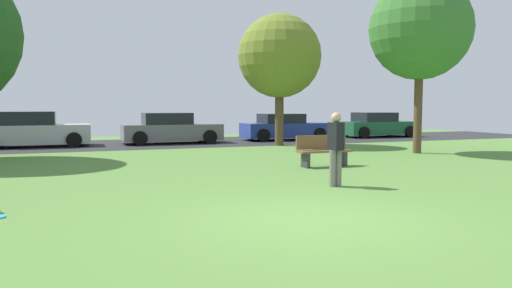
% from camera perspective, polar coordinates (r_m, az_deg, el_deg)
% --- Properties ---
extents(ground_plane, '(44.00, 44.00, 0.00)m').
position_cam_1_polar(ground_plane, '(7.51, 6.47, -8.90)').
color(ground_plane, '#547F38').
extents(road_strip, '(44.00, 6.40, 0.01)m').
position_cam_1_polar(road_strip, '(22.79, -12.38, 0.07)').
color(road_strip, '#28282B').
rests_on(road_strip, ground_plane).
extents(maple_tree_near, '(3.69, 3.69, 6.38)m').
position_cam_1_polar(maple_tree_near, '(18.85, 18.99, 12.79)').
color(maple_tree_near, brown).
rests_on(maple_tree_near, ground_plane).
extents(birch_tree_lone, '(3.64, 3.64, 5.74)m').
position_cam_1_polar(birch_tree_lone, '(21.19, 2.82, 10.39)').
color(birch_tree_lone, brown).
rests_on(birch_tree_lone, ground_plane).
extents(person_bystander, '(0.30, 0.35, 1.61)m').
position_cam_1_polar(person_bystander, '(10.46, 9.49, -0.23)').
color(person_bystander, slate).
rests_on(person_bystander, ground_plane).
extents(parked_car_silver, '(4.50, 2.08, 1.51)m').
position_cam_1_polar(parked_car_silver, '(22.49, -25.06, 1.44)').
color(parked_car_silver, '#B7B7BC').
rests_on(parked_car_silver, ground_plane).
extents(parked_car_grey, '(4.52, 1.96, 1.43)m').
position_cam_1_polar(parked_car_grey, '(22.64, -10.10, 1.73)').
color(parked_car_grey, slate).
rests_on(parked_car_grey, ground_plane).
extents(parked_car_blue, '(4.42, 1.96, 1.35)m').
position_cam_1_polar(parked_car_blue, '(24.61, 3.38, 1.95)').
color(parked_car_blue, '#233893').
rests_on(parked_car_blue, ground_plane).
extents(parked_car_green, '(4.30, 2.09, 1.38)m').
position_cam_1_polar(parked_car_green, '(27.82, 14.20, 2.14)').
color(parked_car_green, '#195633').
rests_on(parked_car_green, ground_plane).
extents(park_bench, '(1.60, 0.45, 0.90)m').
position_cam_1_polar(park_bench, '(13.90, 8.02, -0.77)').
color(park_bench, brown).
rests_on(park_bench, ground_plane).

